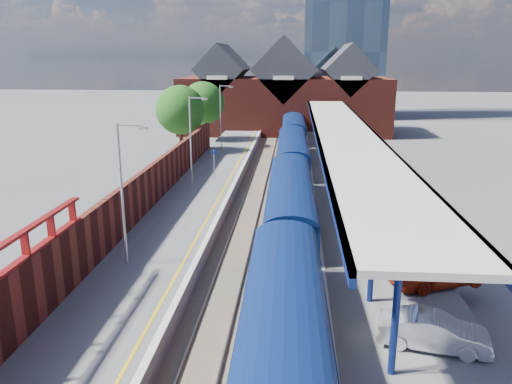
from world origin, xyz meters
TOP-DOWN VIEW (x-y plane):
  - ground at (0.00, 30.00)m, footprint 240.00×240.00m
  - ballast_bed at (0.00, 20.00)m, footprint 6.00×76.00m
  - rails at (0.00, 20.00)m, footprint 4.51×76.00m
  - left_platform at (-5.50, 20.00)m, footprint 5.00×76.00m
  - right_platform at (6.00, 20.00)m, footprint 6.00×76.00m
  - coping_left at (-3.15, 20.00)m, footprint 0.30×76.00m
  - coping_right at (3.15, 20.00)m, footprint 0.30×76.00m
  - yellow_line at (-3.75, 20.00)m, footprint 0.14×76.00m
  - train at (1.49, 22.30)m, footprint 3.05×65.94m
  - canopy at (5.48, 21.95)m, footprint 4.50×52.00m
  - lamp_post_b at (-6.36, 6.00)m, footprint 1.48×0.18m
  - lamp_post_c at (-6.36, 22.00)m, footprint 1.48×0.18m
  - lamp_post_d at (-6.36, 38.00)m, footprint 1.48×0.18m
  - platform_sign at (-5.00, 24.00)m, footprint 0.55×0.08m
  - brick_wall at (-8.10, 13.54)m, footprint 0.35×50.00m
  - station_building at (0.00, 58.00)m, footprint 30.00×12.12m
  - glass_tower at (10.00, 80.00)m, footprint 14.20×14.20m
  - tree_near at (-10.35, 35.91)m, footprint 5.20×5.20m
  - tree_far at (-9.35, 43.91)m, footprint 5.20×5.20m
  - parked_car_red at (8.24, 4.84)m, footprint 4.88×3.35m
  - parked_car_silver at (6.73, -0.36)m, footprint 4.02×2.14m
  - parked_car_dark at (8.36, 17.33)m, footprint 4.72×2.75m
  - parked_car_blue at (6.68, 18.42)m, footprint 4.19×2.65m

SIDE VIEW (x-z plane):
  - ground at x=0.00m, z-range 0.00..0.00m
  - ballast_bed at x=0.00m, z-range 0.00..0.06m
  - rails at x=0.00m, z-range 0.05..0.19m
  - left_platform at x=-5.50m, z-range 0.00..1.00m
  - right_platform at x=6.00m, z-range 0.00..1.00m
  - yellow_line at x=-3.75m, z-range 1.00..1.01m
  - coping_left at x=-3.15m, z-range 1.00..1.05m
  - coping_right at x=3.15m, z-range 1.00..1.05m
  - parked_car_blue at x=6.68m, z-range 1.00..2.08m
  - parked_car_silver at x=6.73m, z-range 1.00..2.26m
  - parked_car_dark at x=8.36m, z-range 1.00..2.29m
  - parked_car_red at x=8.24m, z-range 1.00..2.54m
  - train at x=1.49m, z-range 0.40..3.85m
  - brick_wall at x=-8.10m, z-range 0.52..4.38m
  - platform_sign at x=-5.00m, z-range 1.44..3.94m
  - lamp_post_b at x=-6.36m, z-range 1.49..8.49m
  - lamp_post_c at x=-6.36m, z-range 1.49..8.49m
  - lamp_post_d at x=-6.36m, z-range 1.49..8.49m
  - canopy at x=5.48m, z-range 3.01..7.49m
  - tree_near at x=-10.35m, z-range 1.30..9.40m
  - tree_far at x=-9.35m, z-range 1.30..9.40m
  - station_building at x=0.00m, z-range -1.44..12.34m
  - glass_tower at x=10.00m, z-range 0.05..40.35m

